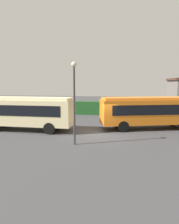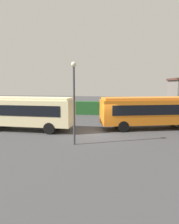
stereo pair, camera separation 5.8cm
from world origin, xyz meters
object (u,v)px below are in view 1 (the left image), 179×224
Objects in this scene: bus_cream at (24,111)px; bus_orange at (150,111)px; person_center at (164,115)px; lamppost at (74,94)px.

bus_orange is (11.40, 2.54, -0.02)m from bus_cream.
lamppost is at bearing 154.04° from person_center.
bus_orange is at bearing 163.43° from person_center.
bus_cream is 5.43× the size of person_center.
lamppost is at bearing 146.42° from bus_cream.
bus_cream reaches higher than bus_orange.
bus_cream reaches higher than person_center.
bus_orange is 8.77m from lamppost.
bus_cream is at bearing 145.96° from lamppost.
lamppost is (-7.67, -9.85, 2.69)m from person_center.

